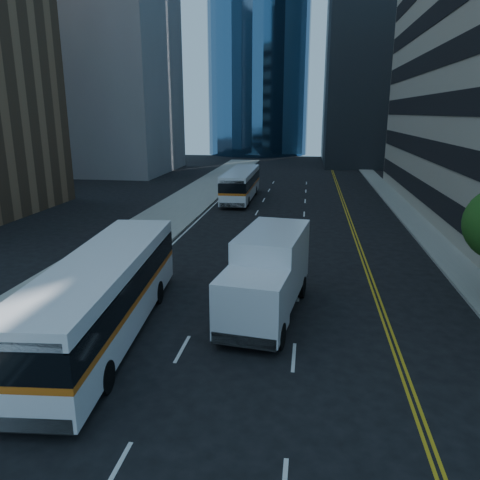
% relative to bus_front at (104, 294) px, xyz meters
% --- Properties ---
extents(ground, '(160.00, 160.00, 0.00)m').
position_rel_bus_front_xyz_m(ground, '(6.60, -2.60, -1.72)').
color(ground, black).
rests_on(ground, ground).
extents(sidewalk_west, '(5.00, 90.00, 0.15)m').
position_rel_bus_front_xyz_m(sidewalk_west, '(-3.90, 22.40, -1.64)').
color(sidewalk_west, gray).
rests_on(sidewalk_west, ground).
extents(sidewalk_east, '(2.00, 90.00, 0.15)m').
position_rel_bus_front_xyz_m(sidewalk_east, '(15.60, 22.40, -1.64)').
color(sidewalk_east, gray).
rests_on(sidewalk_east, ground).
extents(midrise_west, '(18.00, 18.00, 35.00)m').
position_rel_bus_front_xyz_m(midrise_west, '(-21.40, 49.40, 15.78)').
color(midrise_west, gray).
rests_on(midrise_west, ground).
extents(bus_front, '(3.70, 12.37, 3.14)m').
position_rel_bus_front_xyz_m(bus_front, '(0.00, 0.00, 0.00)').
color(bus_front, white).
rests_on(bus_front, ground).
extents(bus_rear, '(2.45, 11.08, 2.86)m').
position_rel_bus_front_xyz_m(bus_rear, '(0.88, 29.28, -0.16)').
color(bus_rear, white).
rests_on(bus_rear, ground).
extents(box_truck, '(3.37, 7.40, 3.41)m').
position_rel_bus_front_xyz_m(box_truck, '(5.84, 2.86, 0.08)').
color(box_truck, silver).
rests_on(box_truck, ground).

